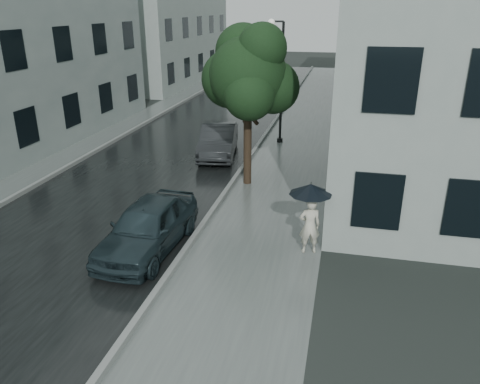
% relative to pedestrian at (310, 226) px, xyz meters
% --- Properties ---
extents(ground, '(120.00, 120.00, 0.00)m').
position_rel_pedestrian_xyz_m(ground, '(-1.65, -1.36, -0.79)').
color(ground, black).
rests_on(ground, ground).
extents(sidewalk, '(3.50, 60.00, 0.01)m').
position_rel_pedestrian_xyz_m(sidewalk, '(-1.40, 10.64, -0.78)').
color(sidewalk, slate).
rests_on(sidewalk, ground).
extents(kerb_near, '(0.15, 60.00, 0.15)m').
position_rel_pedestrian_xyz_m(kerb_near, '(-3.22, 10.64, -0.71)').
color(kerb_near, slate).
rests_on(kerb_near, ground).
extents(asphalt_road, '(6.85, 60.00, 0.00)m').
position_rel_pedestrian_xyz_m(asphalt_road, '(-6.72, 10.64, -0.79)').
color(asphalt_road, black).
rests_on(asphalt_road, ground).
extents(kerb_far, '(0.15, 60.00, 0.15)m').
position_rel_pedestrian_xyz_m(kerb_far, '(-10.22, 10.64, -0.71)').
color(kerb_far, slate).
rests_on(kerb_far, ground).
extents(sidewalk_far, '(1.70, 60.00, 0.01)m').
position_rel_pedestrian_xyz_m(sidewalk_far, '(-11.15, 10.64, -0.78)').
color(sidewalk_far, '#4C5451').
rests_on(sidewalk_far, ground).
extents(building_near, '(7.02, 36.00, 9.00)m').
position_rel_pedestrian_xyz_m(building_near, '(3.82, 18.14, 3.71)').
color(building_near, gray).
rests_on(building_near, ground).
extents(building_far_b, '(7.02, 18.00, 8.00)m').
position_rel_pedestrian_xyz_m(building_far_b, '(-15.42, 28.64, 3.21)').
color(building_far_b, gray).
rests_on(building_far_b, ground).
extents(pedestrian, '(0.65, 0.51, 1.56)m').
position_rel_pedestrian_xyz_m(pedestrian, '(0.00, 0.00, 0.00)').
color(pedestrian, beige).
rests_on(pedestrian, sidewalk).
extents(umbrella, '(1.23, 1.23, 1.06)m').
position_rel_pedestrian_xyz_m(umbrella, '(-0.03, 0.03, 1.02)').
color(umbrella, black).
rests_on(umbrella, ground).
extents(street_tree, '(3.54, 3.21, 5.73)m').
position_rel_pedestrian_xyz_m(street_tree, '(-2.71, 4.91, 3.21)').
color(street_tree, '#332619').
rests_on(street_tree, ground).
extents(lamp_post, '(0.82, 0.47, 5.65)m').
position_rel_pedestrian_xyz_m(lamp_post, '(-2.49, 10.65, 2.43)').
color(lamp_post, black).
rests_on(lamp_post, ground).
extents(car_near, '(1.84, 4.14, 1.38)m').
position_rel_pedestrian_xyz_m(car_near, '(-4.24, -0.83, -0.09)').
color(car_near, '#1B2A2E').
rests_on(car_near, ground).
extents(car_far, '(2.09, 4.32, 1.36)m').
position_rel_pedestrian_xyz_m(car_far, '(-4.68, 7.91, -0.10)').
color(car_far, '#222426').
rests_on(car_far, ground).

